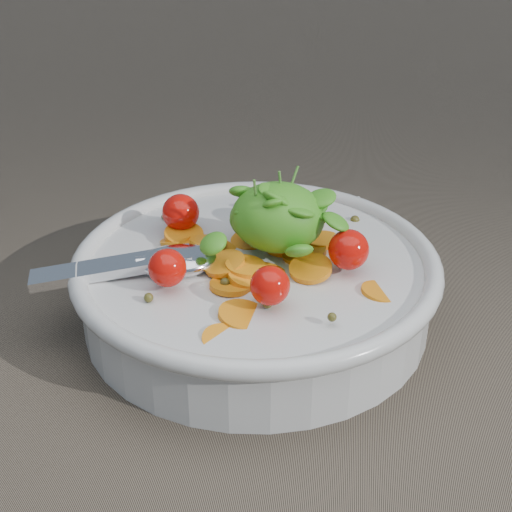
# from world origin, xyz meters

# --- Properties ---
(ground) EXTENTS (6.00, 6.00, 0.00)m
(ground) POSITION_xyz_m (0.00, 0.00, 0.00)
(ground) COLOR #695C4B
(ground) RESTS_ON ground
(bowl) EXTENTS (0.33, 0.31, 0.13)m
(bowl) POSITION_xyz_m (-0.01, 0.02, 0.04)
(bowl) COLOR silver
(bowl) RESTS_ON ground
(napkin) EXTENTS (0.22, 0.21, 0.01)m
(napkin) POSITION_xyz_m (0.03, 0.16, 0.00)
(napkin) COLOR white
(napkin) RESTS_ON ground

